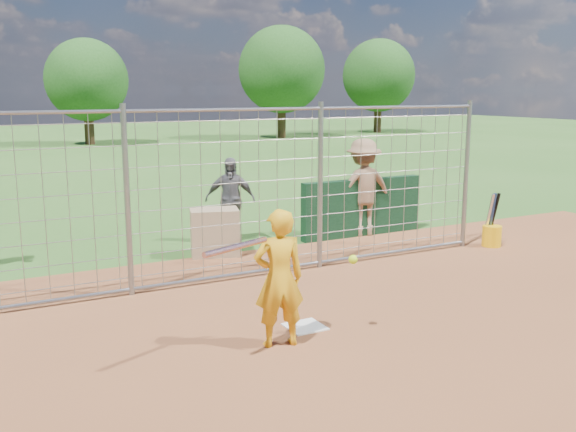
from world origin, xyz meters
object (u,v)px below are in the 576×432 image
batter (279,278)px  bystander_c (363,187)px  equipment_bin (215,232)px  bucket_with_bats (492,233)px  bystander_b (230,200)px

batter → bystander_c: bearing=-122.9°
equipment_bin → bucket_with_bats: size_ratio=0.82×
batter → bystander_b: size_ratio=0.98×
bystander_b → equipment_bin: bystander_b is taller
bystander_b → bystander_c: 2.57m
equipment_bin → bucket_with_bats: 4.96m
equipment_bin → bystander_b: bearing=68.8°
equipment_bin → batter: bearing=-85.0°
batter → equipment_bin: 4.13m
batter → equipment_bin: batter is taller
bystander_c → bystander_b: bearing=-9.8°
batter → equipment_bin: (0.83, 4.03, -0.37)m
batter → bystander_b: bystander_b is taller
batter → equipment_bin: size_ratio=1.92×
bystander_c → bucket_with_bats: 2.50m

